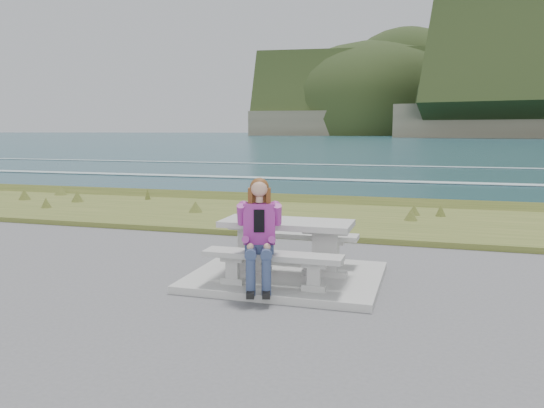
# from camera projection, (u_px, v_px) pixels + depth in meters

# --- Properties ---
(concrete_slab) EXTENTS (2.60, 2.10, 0.10)m
(concrete_slab) POSITION_uv_depth(u_px,v_px,m) (286.00, 277.00, 7.43)
(concrete_slab) COLOR gray
(concrete_slab) RESTS_ON ground
(picnic_table) EXTENTS (1.80, 0.75, 0.75)m
(picnic_table) POSITION_uv_depth(u_px,v_px,m) (287.00, 232.00, 7.35)
(picnic_table) COLOR gray
(picnic_table) RESTS_ON concrete_slab
(bench_landward) EXTENTS (1.80, 0.35, 0.45)m
(bench_landward) POSITION_uv_depth(u_px,v_px,m) (272.00, 261.00, 6.71)
(bench_landward) COLOR gray
(bench_landward) RESTS_ON concrete_slab
(bench_seaward) EXTENTS (1.80, 0.35, 0.45)m
(bench_seaward) POSITION_uv_depth(u_px,v_px,m) (299.00, 239.00, 8.04)
(bench_seaward) COLOR gray
(bench_seaward) RESTS_ON concrete_slab
(grass_verge) EXTENTS (160.00, 4.50, 0.22)m
(grass_verge) POSITION_uv_depth(u_px,v_px,m) (343.00, 222.00, 12.19)
(grass_verge) COLOR #3D501E
(grass_verge) RESTS_ON ground
(shore_drop) EXTENTS (160.00, 0.80, 2.20)m
(shore_drop) POSITION_uv_depth(u_px,v_px,m) (359.00, 205.00, 14.94)
(shore_drop) COLOR brown
(shore_drop) RESTS_ON ground
(ocean) EXTENTS (1600.00, 1600.00, 0.09)m
(ocean) POSITION_uv_depth(u_px,v_px,m) (395.00, 195.00, 31.50)
(ocean) COLOR #1B414C
(ocean) RESTS_ON ground
(seated_woman) EXTENTS (0.55, 0.76, 1.40)m
(seated_woman) POSITION_uv_depth(u_px,v_px,m) (259.00, 249.00, 6.61)
(seated_woman) COLOR navy
(seated_woman) RESTS_ON concrete_slab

